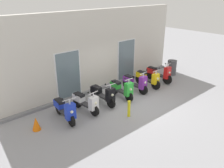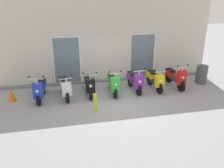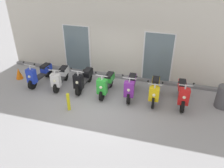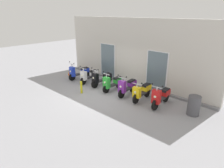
{
  "view_description": "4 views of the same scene",
  "coord_description": "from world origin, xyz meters",
  "px_view_note": "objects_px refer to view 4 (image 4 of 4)",
  "views": [
    {
      "loc": [
        -7.08,
        -6.38,
        4.86
      ],
      "look_at": [
        -0.63,
        0.81,
        0.89
      ],
      "focal_mm": 37.4,
      "sensor_mm": 36.0,
      "label": 1
    },
    {
      "loc": [
        -2.08,
        -8.61,
        4.34
      ],
      "look_at": [
        -0.14,
        0.34,
        0.66
      ],
      "focal_mm": 38.06,
      "sensor_mm": 36.0,
      "label": 2
    },
    {
      "loc": [
        2.51,
        -6.98,
        5.3
      ],
      "look_at": [
        0.31,
        0.73,
        0.57
      ],
      "focal_mm": 37.36,
      "sensor_mm": 36.0,
      "label": 3
    },
    {
      "loc": [
        7.24,
        -6.97,
        4.3
      ],
      "look_at": [
        0.45,
        0.33,
        0.64
      ],
      "focal_mm": 31.87,
      "sensor_mm": 36.0,
      "label": 4
    }
  ],
  "objects_px": {
    "scooter_blue": "(79,72)",
    "scooter_black": "(102,78)",
    "scooter_green": "(112,83)",
    "scooter_yellow": "(142,91)",
    "curb_bollard": "(81,87)",
    "traffic_cone": "(70,71)",
    "scooter_purple": "(127,86)",
    "scooter_white": "(89,75)",
    "trash_bin": "(194,106)",
    "scooter_red": "(161,97)"
  },
  "relations": [
    {
      "from": "scooter_yellow",
      "to": "scooter_blue",
      "type": "bearing_deg",
      "value": -179.52
    },
    {
      "from": "scooter_green",
      "to": "scooter_purple",
      "type": "relative_size",
      "value": 0.97
    },
    {
      "from": "scooter_red",
      "to": "traffic_cone",
      "type": "bearing_deg",
      "value": 179.98
    },
    {
      "from": "scooter_yellow",
      "to": "trash_bin",
      "type": "height_order",
      "value": "scooter_yellow"
    },
    {
      "from": "scooter_purple",
      "to": "scooter_blue",
      "type": "bearing_deg",
      "value": -179.5
    },
    {
      "from": "scooter_yellow",
      "to": "scooter_white",
      "type": "bearing_deg",
      "value": -179.56
    },
    {
      "from": "scooter_yellow",
      "to": "scooter_green",
      "type": "bearing_deg",
      "value": -177.82
    },
    {
      "from": "scooter_green",
      "to": "trash_bin",
      "type": "height_order",
      "value": "scooter_green"
    },
    {
      "from": "curb_bollard",
      "to": "traffic_cone",
      "type": "xyz_separation_m",
      "value": [
        -3.25,
        1.59,
        -0.09
      ]
    },
    {
      "from": "scooter_blue",
      "to": "scooter_white",
      "type": "relative_size",
      "value": 1.04
    },
    {
      "from": "scooter_black",
      "to": "traffic_cone",
      "type": "xyz_separation_m",
      "value": [
        -3.22,
        -0.01,
        -0.2
      ]
    },
    {
      "from": "scooter_blue",
      "to": "traffic_cone",
      "type": "height_order",
      "value": "scooter_blue"
    },
    {
      "from": "traffic_cone",
      "to": "scooter_black",
      "type": "bearing_deg",
      "value": 0.25
    },
    {
      "from": "traffic_cone",
      "to": "scooter_white",
      "type": "bearing_deg",
      "value": -2.4
    },
    {
      "from": "scooter_green",
      "to": "traffic_cone",
      "type": "distance_m",
      "value": 4.27
    },
    {
      "from": "scooter_white",
      "to": "scooter_red",
      "type": "bearing_deg",
      "value": 0.99
    },
    {
      "from": "scooter_yellow",
      "to": "traffic_cone",
      "type": "bearing_deg",
      "value": 179.45
    },
    {
      "from": "scooter_green",
      "to": "scooter_purple",
      "type": "xyz_separation_m",
      "value": [
        1.01,
        0.07,
        0.02
      ]
    },
    {
      "from": "scooter_green",
      "to": "scooter_red",
      "type": "relative_size",
      "value": 0.91
    },
    {
      "from": "scooter_white",
      "to": "trash_bin",
      "type": "xyz_separation_m",
      "value": [
        6.6,
        0.3,
        -0.01
      ]
    },
    {
      "from": "scooter_blue",
      "to": "scooter_black",
      "type": "relative_size",
      "value": 0.98
    },
    {
      "from": "scooter_yellow",
      "to": "trash_bin",
      "type": "bearing_deg",
      "value": 5.95
    },
    {
      "from": "scooter_purple",
      "to": "scooter_green",
      "type": "bearing_deg",
      "value": -176.15
    },
    {
      "from": "scooter_yellow",
      "to": "curb_bollard",
      "type": "height_order",
      "value": "scooter_yellow"
    },
    {
      "from": "scooter_purple",
      "to": "scooter_red",
      "type": "relative_size",
      "value": 0.93
    },
    {
      "from": "scooter_white",
      "to": "scooter_black",
      "type": "bearing_deg",
      "value": 5.83
    },
    {
      "from": "scooter_white",
      "to": "scooter_red",
      "type": "relative_size",
      "value": 0.92
    },
    {
      "from": "scooter_blue",
      "to": "scooter_black",
      "type": "height_order",
      "value": "scooter_blue"
    },
    {
      "from": "scooter_black",
      "to": "scooter_green",
      "type": "relative_size",
      "value": 1.08
    },
    {
      "from": "scooter_blue",
      "to": "scooter_yellow",
      "type": "distance_m",
      "value": 5.07
    },
    {
      "from": "scooter_purple",
      "to": "trash_bin",
      "type": "bearing_deg",
      "value": 4.44
    },
    {
      "from": "scooter_black",
      "to": "trash_bin",
      "type": "bearing_deg",
      "value": 1.97
    },
    {
      "from": "scooter_blue",
      "to": "traffic_cone",
      "type": "distance_m",
      "value": 1.19
    },
    {
      "from": "trash_bin",
      "to": "scooter_purple",
      "type": "bearing_deg",
      "value": -175.56
    },
    {
      "from": "curb_bollard",
      "to": "scooter_blue",
      "type": "bearing_deg",
      "value": 144.55
    },
    {
      "from": "scooter_black",
      "to": "traffic_cone",
      "type": "distance_m",
      "value": 3.22
    },
    {
      "from": "curb_bollard",
      "to": "traffic_cone",
      "type": "relative_size",
      "value": 1.35
    },
    {
      "from": "scooter_black",
      "to": "scooter_green",
      "type": "bearing_deg",
      "value": -8.13
    },
    {
      "from": "scooter_green",
      "to": "scooter_white",
      "type": "bearing_deg",
      "value": 178.79
    },
    {
      "from": "scooter_blue",
      "to": "scooter_green",
      "type": "distance_m",
      "value": 3.09
    },
    {
      "from": "scooter_purple",
      "to": "traffic_cone",
      "type": "xyz_separation_m",
      "value": [
        -5.27,
        0.07,
        -0.23
      ]
    },
    {
      "from": "scooter_yellow",
      "to": "scooter_red",
      "type": "height_order",
      "value": "scooter_red"
    },
    {
      "from": "scooter_blue",
      "to": "traffic_cone",
      "type": "bearing_deg",
      "value": 174.96
    },
    {
      "from": "scooter_white",
      "to": "curb_bollard",
      "type": "xyz_separation_m",
      "value": [
        1.07,
        -1.49,
        -0.1
      ]
    },
    {
      "from": "scooter_green",
      "to": "scooter_blue",
      "type": "bearing_deg",
      "value": 179.4
    },
    {
      "from": "scooter_red",
      "to": "scooter_purple",
      "type": "bearing_deg",
      "value": -178.18
    },
    {
      "from": "scooter_yellow",
      "to": "scooter_purple",
      "type": "bearing_deg",
      "value": -179.59
    },
    {
      "from": "scooter_black",
      "to": "scooter_yellow",
      "type": "bearing_deg",
      "value": -1.41
    },
    {
      "from": "scooter_black",
      "to": "scooter_blue",
      "type": "bearing_deg",
      "value": -176.73
    },
    {
      "from": "scooter_blue",
      "to": "scooter_yellow",
      "type": "relative_size",
      "value": 1.02
    }
  ]
}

